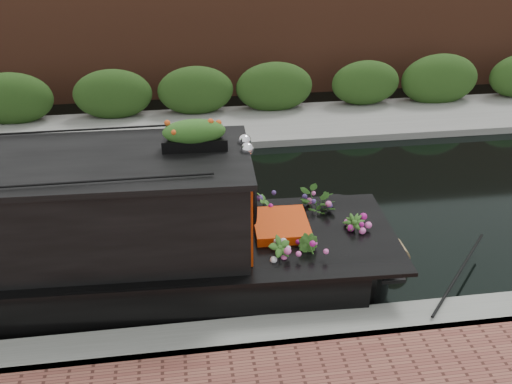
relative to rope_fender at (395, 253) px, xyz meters
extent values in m
plane|color=black|center=(-2.84, 1.78, -0.19)|extent=(80.00, 80.00, 0.00)
cube|color=gray|center=(-2.84, -1.52, -0.19)|extent=(40.00, 0.60, 0.50)
cube|color=gray|center=(-2.84, 5.98, -0.19)|extent=(40.00, 2.40, 0.34)
cube|color=#244416|center=(-2.84, 6.88, -0.19)|extent=(40.00, 1.10, 2.80)
cube|color=brown|center=(-2.84, 8.98, -0.19)|extent=(40.00, 1.00, 8.00)
cube|color=red|center=(-2.40, 0.00, 1.26)|extent=(0.13, 1.78, 1.37)
cube|color=black|center=(-3.75, -0.90, 1.33)|extent=(0.91, 0.07, 0.56)
cube|color=red|center=(-1.87, 0.00, 0.52)|extent=(0.85, 0.95, 0.51)
sphere|color=white|center=(-2.39, -0.14, 2.05)|extent=(0.18, 0.18, 0.18)
sphere|color=white|center=(-2.39, 0.14, 2.05)|extent=(0.18, 0.18, 0.18)
cube|color=black|center=(-3.09, 0.00, 2.11)|extent=(0.89, 0.26, 0.16)
ellipsoid|color=#D54D17|center=(-3.09, 0.00, 2.31)|extent=(0.97, 0.25, 0.24)
imported|color=#2F5F1F|center=(-2.01, -0.69, 0.60)|extent=(0.41, 0.36, 0.66)
imported|color=#2F5F1F|center=(-1.58, -0.67, 0.58)|extent=(0.44, 0.43, 0.62)
imported|color=#2F5F1F|center=(-1.15, 0.52, 0.61)|extent=(0.73, 0.67, 0.68)
imported|color=#2F5F1F|center=(-0.79, -0.16, 0.56)|extent=(0.47, 0.47, 0.59)
imported|color=#2F5F1F|center=(-2.02, 0.69, 0.58)|extent=(0.29, 0.37, 0.63)
cylinder|color=olive|center=(0.00, 0.00, 0.00)|extent=(0.38, 0.38, 0.38)
camera|label=1|loc=(-3.26, -7.14, 5.25)|focal=40.00mm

